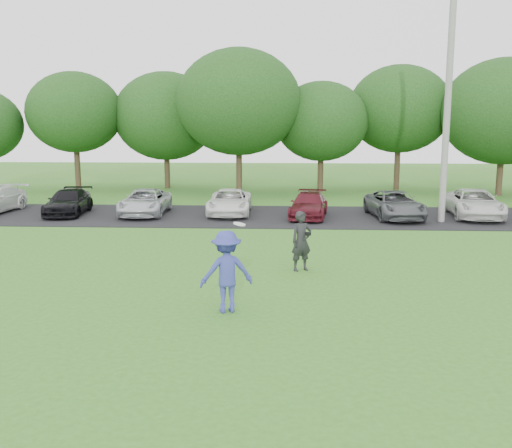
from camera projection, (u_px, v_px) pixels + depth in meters
The scene contains 7 objects.
ground at pixel (248, 304), 13.43m from camera, with size 100.00×100.00×0.00m, color #336C1E.
parking_lot at pixel (267, 216), 26.21m from camera, with size 32.00×6.50×0.03m, color black.
utility_pole at pixel (448, 94), 23.71m from camera, with size 0.28×0.28×10.88m, color gray.
frisbee_player at pixel (226, 272), 12.73m from camera, with size 1.35×1.01×2.04m.
camera_bystander at pixel (301, 241), 16.35m from camera, with size 0.75×0.65×1.73m.
parked_cars at pixel (262, 203), 26.14m from camera, with size 28.09×4.95×1.24m.
tree_row at pixel (297, 112), 34.89m from camera, with size 42.39×9.85×8.64m.
Camera 1 is at (0.88, -12.87, 4.17)m, focal length 40.00 mm.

